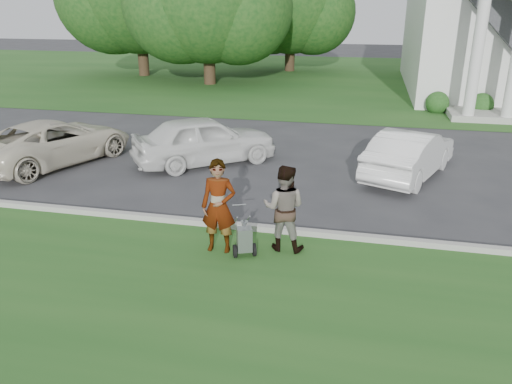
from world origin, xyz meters
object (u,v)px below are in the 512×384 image
(tree_back, at_px, (291,7))
(car_b, at_px, (205,140))
(striping_cart, at_px, (244,240))
(person_left, at_px, (219,207))
(car_a, at_px, (55,142))
(parking_meter_near, at_px, (281,204))
(person_right, at_px, (284,209))
(car_d, at_px, (410,153))
(tree_left, at_px, (207,1))

(tree_back, bearing_deg, car_b, -87.29)
(car_b, bearing_deg, striping_cart, 166.58)
(person_left, relative_size, car_a, 0.39)
(car_a, bearing_deg, tree_back, -76.95)
(tree_back, bearing_deg, parking_meter_near, -81.28)
(person_left, xyz_separation_m, person_right, (1.30, 0.37, -0.07))
(car_a, relative_size, car_d, 1.18)
(tree_left, height_order, person_right, tree_left)
(tree_left, bearing_deg, tree_back, 63.43)
(car_d, bearing_deg, striping_cart, 81.32)
(tree_left, relative_size, car_d, 2.44)
(tree_back, xyz_separation_m, car_a, (-3.62, -25.69, -4.02))
(tree_back, bearing_deg, person_left, -83.64)
(tree_left, height_order, car_a, tree_left)
(person_right, bearing_deg, car_d, -115.03)
(parking_meter_near, xyz_separation_m, car_b, (-3.40, 5.09, -0.07))
(tree_back, height_order, person_left, tree_back)
(striping_cart, bearing_deg, car_a, 124.31)
(tree_left, bearing_deg, person_left, -71.82)
(person_left, distance_m, car_a, 8.56)
(tree_back, distance_m, striping_cart, 31.26)
(person_right, relative_size, car_b, 0.40)
(tree_back, distance_m, person_left, 30.98)
(person_right, relative_size, parking_meter_near, 1.36)
(person_left, bearing_deg, tree_left, 105.22)
(person_right, bearing_deg, car_a, -26.23)
(striping_cart, bearing_deg, tree_back, 75.12)
(car_a, bearing_deg, tree_left, -67.69)
(tree_back, xyz_separation_m, person_right, (4.71, -30.19, -3.80))
(striping_cart, distance_m, car_a, 9.11)
(tree_back, relative_size, car_a, 1.88)
(parking_meter_near, xyz_separation_m, car_a, (-8.19, 4.10, -0.15))
(tree_back, height_order, car_b, tree_back)
(striping_cart, height_order, car_a, car_a)
(parking_meter_near, bearing_deg, person_left, -146.11)
(tree_left, xyz_separation_m, parking_meter_near, (8.57, -21.78, -4.25))
(person_left, height_order, parking_meter_near, person_left)
(person_left, bearing_deg, person_right, 13.08)
(tree_left, bearing_deg, striping_cart, -70.62)
(person_right, distance_m, parking_meter_near, 0.43)
(tree_left, bearing_deg, car_d, -55.09)
(tree_back, height_order, parking_meter_near, tree_back)
(tree_left, distance_m, striping_cart, 24.53)
(parking_meter_near, distance_m, car_b, 6.12)
(tree_left, height_order, striping_cart, tree_left)
(tree_left, bearing_deg, person_right, -68.57)
(striping_cart, height_order, car_b, car_b)
(tree_left, xyz_separation_m, car_d, (11.58, -16.60, -4.39))
(person_right, bearing_deg, striping_cart, 37.48)
(tree_left, height_order, tree_back, tree_left)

